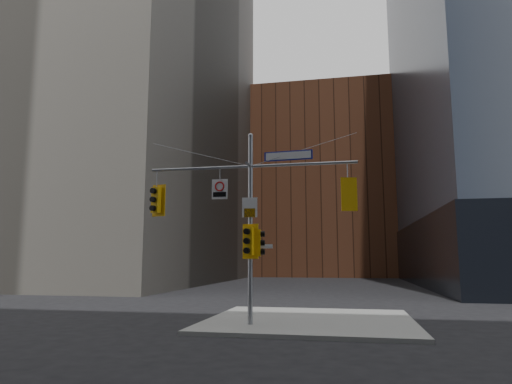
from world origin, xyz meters
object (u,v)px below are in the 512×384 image
at_px(traffic_light_west_arm, 156,200).
at_px(traffic_light_east_arm, 348,195).
at_px(street_sign_blade, 288,156).
at_px(traffic_light_pole_side, 259,243).
at_px(traffic_light_pole_front, 249,241).
at_px(regulatory_sign_arm, 220,189).
at_px(signal_assembly, 250,208).

bearing_deg(traffic_light_west_arm, traffic_light_east_arm, 14.80).
bearing_deg(street_sign_blade, traffic_light_pole_side, -176.11).
distance_m(traffic_light_pole_front, regulatory_sign_arm, 2.37).
height_order(signal_assembly, regulatory_sign_arm, signal_assembly).
distance_m(signal_assembly, traffic_light_pole_front, 1.30).
relative_size(signal_assembly, traffic_light_pole_side, 8.07).
bearing_deg(traffic_light_east_arm, signal_assembly, -13.03).
distance_m(traffic_light_west_arm, traffic_light_pole_side, 4.47).
height_order(traffic_light_pole_front, regulatory_sign_arm, regulatory_sign_arm).
relative_size(signal_assembly, regulatory_sign_arm, 10.35).
bearing_deg(traffic_light_pole_side, signal_assembly, 86.11).
relative_size(traffic_light_west_arm, traffic_light_pole_side, 1.28).
bearing_deg(traffic_light_pole_front, traffic_light_west_arm, -174.78).
bearing_deg(signal_assembly, traffic_light_pole_front, -89.78).
xyz_separation_m(street_sign_blade, regulatory_sign_arm, (-2.66, -0.02, -1.18)).
bearing_deg(street_sign_blade, signal_assembly, -175.57).
bearing_deg(signal_assembly, traffic_light_west_arm, 179.80).
height_order(traffic_light_pole_side, regulatory_sign_arm, regulatory_sign_arm).
xyz_separation_m(traffic_light_east_arm, regulatory_sign_arm, (-4.82, -0.02, 0.37)).
distance_m(traffic_light_pole_side, regulatory_sign_arm, 2.58).
bearing_deg(traffic_light_west_arm, regulatory_sign_arm, 14.16).
bearing_deg(traffic_light_east_arm, street_sign_blade, -13.10).
bearing_deg(traffic_light_pole_front, signal_assembly, 99.64).
distance_m(signal_assembly, traffic_light_west_arm, 3.82).
xyz_separation_m(signal_assembly, traffic_light_pole_front, (0.00, -0.27, -1.27)).
xyz_separation_m(signal_assembly, traffic_light_pole_side, (0.32, 0.01, -1.33)).
bearing_deg(traffic_light_west_arm, street_sign_blade, 14.79).
height_order(traffic_light_east_arm, traffic_light_pole_front, traffic_light_east_arm).
bearing_deg(traffic_light_east_arm, traffic_light_pole_front, -8.81).
height_order(signal_assembly, traffic_light_east_arm, signal_assembly).
bearing_deg(traffic_light_pole_side, traffic_light_west_arm, 84.07).
height_order(signal_assembly, traffic_light_pole_side, signal_assembly).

